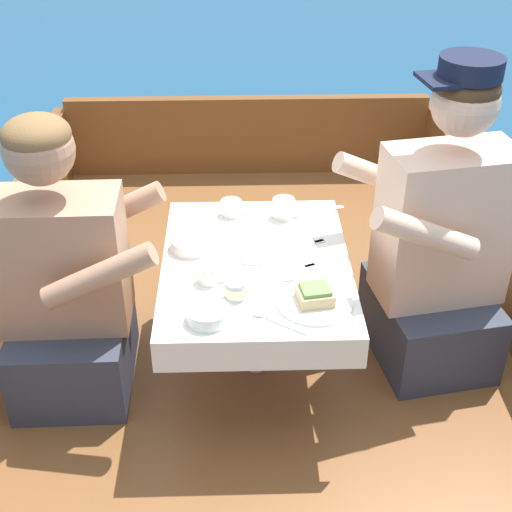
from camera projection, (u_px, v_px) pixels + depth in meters
name	position (u px, v px, depth m)	size (l,w,h in m)	color
ground_plane	(256.00, 431.00, 2.59)	(60.00, 60.00, 0.00)	navy
boat_deck	(256.00, 403.00, 2.51)	(1.93, 3.17, 0.28)	brown
bow_coaming	(247.00, 135.00, 3.63)	(1.81, 0.06, 0.40)	brown
cockpit_table	(256.00, 274.00, 2.25)	(0.59, 0.78, 0.44)	#B2B2B7
person_port	(65.00, 288.00, 2.21)	(0.53, 0.45, 0.94)	#333847
person_starboard	(439.00, 251.00, 2.30)	(0.57, 0.52, 1.06)	#333847
plate_sandwich	(315.00, 302.00, 2.04)	(0.22, 0.22, 0.01)	silver
plate_bread	(254.00, 250.00, 2.27)	(0.17, 0.17, 0.01)	silver
sandwich	(315.00, 294.00, 2.03)	(0.11, 0.10, 0.05)	#E0BC7F
bowl_port_near	(191.00, 243.00, 2.28)	(0.13, 0.13, 0.04)	silver
bowl_starboard_near	(208.00, 314.00, 1.97)	(0.12, 0.12, 0.04)	silver
coffee_cup_port	(232.00, 207.00, 2.46)	(0.10, 0.07, 0.05)	silver
coffee_cup_starboard	(209.00, 273.00, 2.12)	(0.09, 0.07, 0.06)	silver
coffee_cup_center	(284.00, 208.00, 2.44)	(0.10, 0.08, 0.07)	silver
tin_can	(236.00, 289.00, 2.06)	(0.07, 0.07, 0.05)	silver
utensil_spoon_port	(272.00, 319.00, 1.98)	(0.15, 0.11, 0.01)	silver
utensil_spoon_starboard	(275.00, 282.00, 2.13)	(0.16, 0.08, 0.01)	silver
utensil_spoon_center	(329.00, 210.00, 2.49)	(0.16, 0.08, 0.01)	silver
utensil_fork_port	(295.00, 269.00, 2.18)	(0.17, 0.08, 0.00)	silver
utensil_fork_starboard	(305.00, 245.00, 2.30)	(0.17, 0.08, 0.00)	silver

